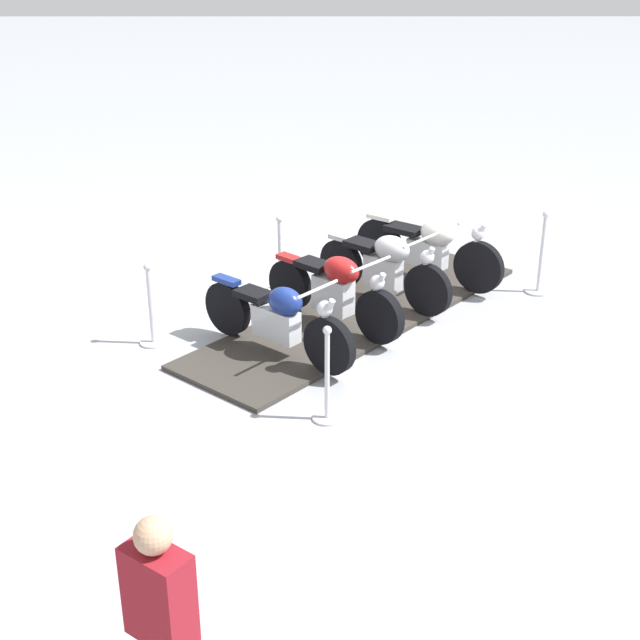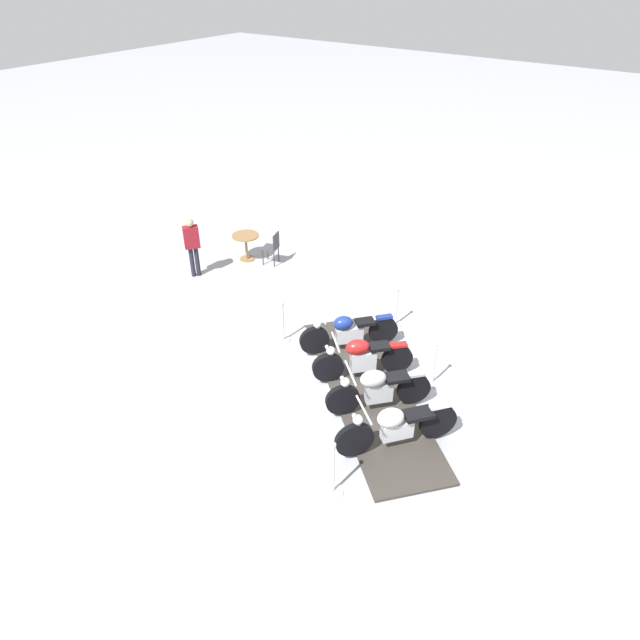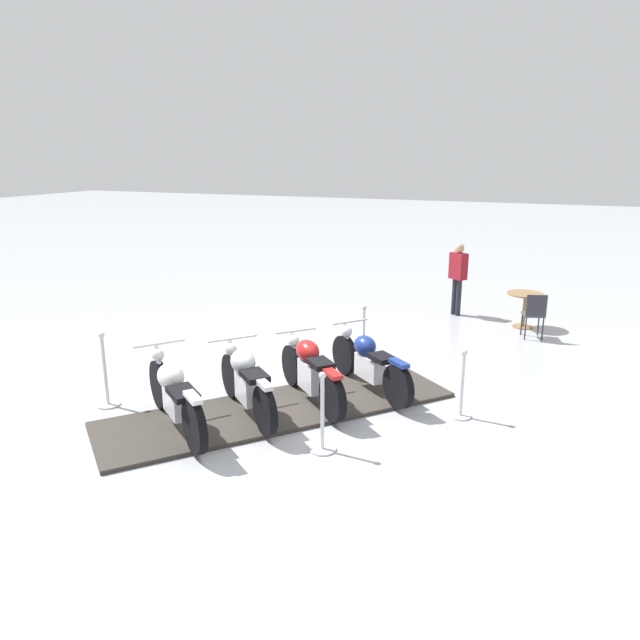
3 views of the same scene
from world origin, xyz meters
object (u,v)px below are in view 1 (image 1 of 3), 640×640
motorcycle_chrome (386,266)px  bystander_person (161,616)px  motorcycle_maroon (335,290)px  stanchion_right_front (327,388)px  motorcycle_cream (430,246)px  stanchion_left_front (152,318)px  stanchion_right_rear (540,268)px  stanchion_left_mid (280,268)px  motorcycle_navy (278,318)px

motorcycle_chrome → bystander_person: size_ratio=0.98×
motorcycle_maroon → stanchion_right_front: (-2.17, 0.12, -0.17)m
motorcycle_chrome → motorcycle_cream: (0.77, -0.66, -0.01)m
stanchion_left_front → bystander_person: size_ratio=0.61×
stanchion_right_rear → stanchion_left_front: size_ratio=1.12×
motorcycle_chrome → stanchion_right_front: 3.05m
bystander_person → motorcycle_maroon: bearing=26.2°
motorcycle_maroon → stanchion_left_mid: bearing=162.3°
stanchion_left_mid → motorcycle_maroon: bearing=-150.9°
stanchion_right_front → stanchion_right_rear: stanchion_right_rear is taller
motorcycle_navy → bystander_person: 5.30m
stanchion_right_front → stanchion_left_front: size_ratio=1.02×
stanchion_right_rear → bystander_person: bearing=151.7°
motorcycle_navy → stanchion_left_mid: (2.07, 0.06, -0.19)m
motorcycle_cream → stanchion_right_front: size_ratio=1.81×
stanchion_left_mid → stanchion_right_front: bearing=-170.1°
stanchion_left_mid → bystander_person: (-7.33, 0.38, 0.69)m
stanchion_left_mid → motorcycle_navy: bearing=-178.3°
motorcycle_navy → stanchion_right_rear: 3.99m
stanchion_left_mid → stanchion_left_front: stanchion_left_mid is taller
motorcycle_navy → stanchion_right_front: size_ratio=1.71×
stanchion_right_front → motorcycle_navy: bearing=21.1°
motorcycle_chrome → motorcycle_navy: bearing=-89.2°
stanchion_right_rear → motorcycle_maroon: bearing=113.4°
motorcycle_navy → stanchion_left_front: bearing=-153.3°
stanchion_right_front → stanchion_left_mid: bearing=9.9°
stanchion_left_mid → motorcycle_cream: bearing=-83.2°
motorcycle_navy → motorcycle_chrome: motorcycle_chrome is taller
stanchion_right_front → bystander_person: (-3.86, 0.99, 0.64)m
motorcycle_navy → stanchion_right_front: 1.51m
stanchion_left_front → motorcycle_cream: bearing=-61.1°
motorcycle_cream → stanchion_right_front: motorcycle_cream is taller
stanchion_left_front → motorcycle_navy: bearing=-103.9°
motorcycle_chrome → motorcycle_cream: 1.02m
motorcycle_navy → stanchion_left_mid: 2.08m
motorcycle_chrome → motorcycle_cream: motorcycle_cream is taller
stanchion_left_mid → motorcycle_chrome: bearing=-110.8°
stanchion_left_mid → stanchion_right_front: (-3.47, -0.60, 0.05)m
motorcycle_chrome → motorcycle_cream: size_ratio=0.87×
stanchion_right_rear → motorcycle_navy: bearing=119.8°
stanchion_left_front → stanchion_right_front: bearing=-130.8°
stanchion_left_mid → bystander_person: bearing=177.0°
motorcycle_navy → stanchion_left_front: size_ratio=1.74×
bystander_person → motorcycle_cream: bearing=18.8°
motorcycle_maroon → stanchion_left_front: (-0.40, 2.18, -0.20)m
motorcycle_cream → stanchion_right_rear: 1.51m
stanchion_right_front → stanchion_left_front: 2.72m
stanchion_right_front → stanchion_left_front: (1.78, 2.06, -0.03)m
motorcycle_maroon → stanchion_right_front: bearing=-49.9°
stanchion_left_front → bystander_person: 5.78m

